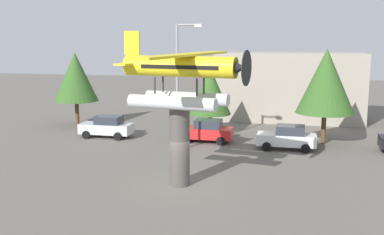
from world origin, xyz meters
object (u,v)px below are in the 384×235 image
(tree_west, at_px, (76,77))
(tree_east, at_px, (210,91))
(tree_center_back, at_px, (326,81))
(display_pedestal, at_px, (180,146))
(storefront_building, at_px, (289,87))
(car_near_silver, at_px, (107,127))
(floatplane_monument, at_px, (182,76))
(car_mid_red, at_px, (206,131))
(streetlight_primary, at_px, (180,79))
(car_far_white, at_px, (287,137))

(tree_west, relative_size, tree_east, 1.21)
(tree_west, xyz_separation_m, tree_center_back, (21.64, -2.41, 0.28))
(display_pedestal, relative_size, storefront_building, 0.31)
(display_pedestal, relative_size, car_near_silver, 1.03)
(floatplane_monument, height_order, tree_center_back, floatplane_monument)
(display_pedestal, relative_size, car_mid_red, 1.03)
(car_mid_red, xyz_separation_m, storefront_building, (5.95, 11.30, 2.41))
(floatplane_monument, xyz_separation_m, car_mid_red, (-0.79, 10.72, -5.11))
(display_pedestal, xyz_separation_m, storefront_building, (5.29, 22.00, 1.13))
(car_mid_red, xyz_separation_m, streetlight_primary, (-1.22, -3.33, 4.24))
(storefront_building, bearing_deg, car_far_white, -88.84)
(tree_east, bearing_deg, display_pedestal, -85.82)
(display_pedestal, height_order, car_mid_red, display_pedestal)
(car_far_white, bearing_deg, tree_center_back, -136.02)
(car_mid_red, relative_size, tree_east, 0.76)
(tree_east, bearing_deg, car_far_white, -35.67)
(storefront_building, bearing_deg, tree_center_back, -73.64)
(streetlight_primary, distance_m, tree_east, 7.26)
(car_near_silver, bearing_deg, tree_west, -41.00)
(floatplane_monument, distance_m, tree_center_back, 14.68)
(car_near_silver, relative_size, car_far_white, 1.00)
(streetlight_primary, distance_m, storefront_building, 16.40)
(car_near_silver, xyz_separation_m, streetlight_primary, (6.94, -3.20, 4.24))
(storefront_building, bearing_deg, tree_west, -158.50)
(car_near_silver, distance_m, streetlight_primary, 8.74)
(display_pedestal, relative_size, tree_center_back, 0.60)
(car_near_silver, height_order, tree_east, tree_east)
(streetlight_primary, bearing_deg, storefront_building, 63.88)
(tree_west, height_order, tree_east, tree_west)
(floatplane_monument, relative_size, tree_east, 1.89)
(car_far_white, relative_size, tree_center_back, 0.58)
(storefront_building, relative_size, tree_center_back, 1.94)
(streetlight_primary, bearing_deg, car_mid_red, 69.84)
(display_pedestal, bearing_deg, floatplane_monument, -9.33)
(car_near_silver, xyz_separation_m, storefront_building, (14.12, 11.43, 2.41))
(car_near_silver, relative_size, tree_east, 0.76)
(tree_east, bearing_deg, streetlight_primary, -96.75)
(display_pedestal, xyz_separation_m, car_far_white, (5.54, 9.67, -1.28))
(car_near_silver, relative_size, storefront_building, 0.30)
(tree_west, xyz_separation_m, tree_east, (12.42, -0.21, -0.94))
(floatplane_monument, height_order, car_near_silver, floatplane_monument)
(car_far_white, distance_m, tree_west, 19.98)
(display_pedestal, height_order, storefront_building, storefront_building)
(display_pedestal, height_order, streetlight_primary, streetlight_primary)
(streetlight_primary, distance_m, tree_west, 13.68)
(car_far_white, distance_m, storefront_building, 12.57)
(car_far_white, relative_size, tree_east, 0.76)
(display_pedestal, distance_m, tree_east, 14.51)
(floatplane_monument, bearing_deg, storefront_building, 86.13)
(car_far_white, bearing_deg, storefront_building, -88.84)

